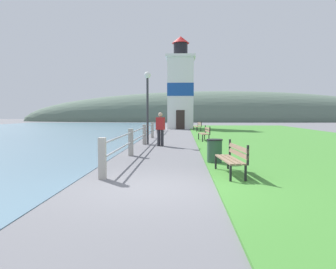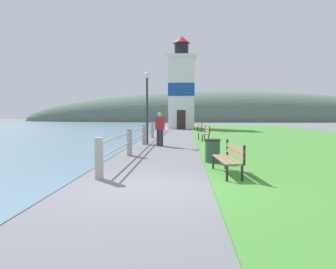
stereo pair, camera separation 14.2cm
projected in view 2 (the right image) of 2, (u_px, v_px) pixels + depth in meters
name	position (u px, v px, depth m)	size (l,w,h in m)	color
ground_plane	(147.00, 189.00, 7.45)	(160.00, 160.00, 0.00)	slate
grass_verge	(286.00, 139.00, 21.36)	(12.00, 43.03, 0.06)	#428433
seawall_railing	(149.00, 131.00, 20.13)	(0.18, 23.57, 1.08)	#A8A399
park_bench_near	(230.00, 157.00, 8.81)	(0.66, 1.85, 0.94)	#846B51
park_bench_midway	(205.00, 133.00, 19.59)	(0.62, 1.69, 0.94)	#846B51
park_bench_far	(199.00, 126.00, 29.81)	(0.70, 1.95, 0.94)	#846B51
lighthouse	(181.00, 88.00, 35.31)	(3.14, 3.14, 9.89)	white
person_strolling	(160.00, 128.00, 16.87)	(0.48, 0.37, 1.74)	#28282D
trash_bin	(212.00, 152.00, 10.99)	(0.54, 0.54, 0.84)	#2D5138
lamp_post	(147.00, 94.00, 17.91)	(0.36, 0.36, 3.96)	#333338
distant_hillside	(221.00, 121.00, 65.52)	(80.00, 16.00, 12.00)	#566B5B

